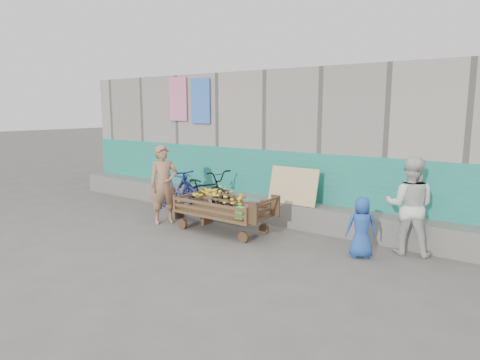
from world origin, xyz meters
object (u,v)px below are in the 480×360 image
Objects in this scene: bench at (192,212)px; vendor_man at (164,185)px; bicycle_dark at (204,191)px; child at (361,227)px; banana_cart at (221,203)px; bicycle_blue at (176,189)px; woman at (410,206)px.

vendor_man reaches higher than bench.
vendor_man is at bearing -176.33° from bicycle_dark.
child is at bearing -54.14° from vendor_man.
bicycle_dark reaches higher than banana_cart.
banana_cart is 2.59m from child.
child is 3.81m from bicycle_dark.
child is 0.58× the size of bicycle_blue.
banana_cart is 1.91m from bicycle_blue.
bicycle_dark is at bearing 111.43° from bench.
child is (-0.52, -0.59, -0.29)m from woman.
child reaches higher than banana_cart.
bicycle_dark is (-0.24, 0.62, 0.31)m from bench.
vendor_man is (-1.26, -0.22, 0.23)m from banana_cart.
bench is 0.64× the size of vendor_man.
bench is 0.61× the size of bicycle_blue.
woman is 4.91m from bicycle_blue.
bicycle_blue is (-4.38, 0.47, 0.02)m from child.
woman is at bearing -47.23° from vendor_man.
child is at bearing -0.77° from bench.
bicycle_dark is (-4.27, 0.07, -0.27)m from woman.
bench is 0.53× the size of bicycle_dark.
vendor_man is 1.05m from bicycle_blue.
child is at bearing 36.93° from woman.
child is (3.51, -0.05, 0.29)m from bench.
bench is at bearing -4.25° from woman.
bicycle_dark reaches higher than bench.
woman is 0.84m from child.
bench is 3.52m from child.
vendor_man is 0.95× the size of bicycle_blue.
vendor_man reaches higher than bicycle_dark.
vendor_man reaches higher than banana_cart.
banana_cart is 1.90× the size of bench.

